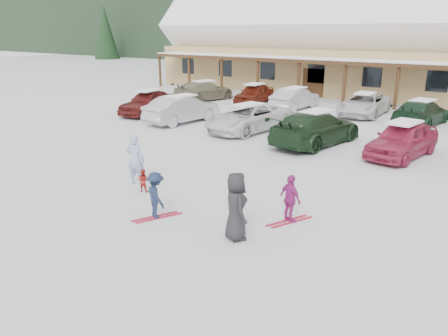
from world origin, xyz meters
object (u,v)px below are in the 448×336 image
Objects in this scene: adult_skier at (135,159)px; parked_car_4 at (402,139)px; child_navy at (156,195)px; parked_car_8 at (254,94)px; toddler_red at (143,180)px; child_magenta at (290,199)px; parked_car_9 at (295,98)px; parked_car_3 at (316,128)px; parked_car_10 at (364,104)px; parked_car_11 at (421,113)px; parked_car_1 at (182,109)px; parked_car_2 at (248,118)px; day_lodge at (318,44)px; parked_car_0 at (148,102)px; bystander_dark at (236,206)px; parked_car_7 at (204,91)px.

parked_car_4 is at bearing -145.90° from adult_skier.
parked_car_8 is (-8.72, 18.90, 0.02)m from child_navy.
parked_car_8 is at bearing -90.84° from toddler_red.
parked_car_9 is at bearing -40.09° from child_magenta.
parked_car_10 is at bearing -77.64° from parked_car_3.
parked_car_10 is (-3.81, 16.94, 0.01)m from child_magenta.
parked_car_11 is at bearing -10.33° from parked_car_8.
adult_skier is at bearing -49.89° from toddler_red.
parked_car_1 is 8.38m from parked_car_8.
child_magenta is at bearing -44.20° from parked_car_2.
day_lodge reaches higher than parked_car_11.
parked_car_2 is (4.65, -18.45, -3.24)m from day_lodge.
child_magenta is at bearing -86.32° from parked_car_4.
child_magenta is 8.65m from parked_car_4.
parked_car_8 is (-0.06, -10.40, -3.25)m from day_lodge.
parked_car_0 is (-9.86, 9.94, 0.37)m from toddler_red.
bystander_dark is 0.36× the size of parked_car_10.
toddler_red is at bearing -113.32° from parked_car_4.
toddler_red is 0.17× the size of parked_car_0.
adult_skier is 0.95m from toddler_red.
bystander_dark is 0.41× the size of parked_car_4.
parked_car_8 is at bearing -23.04° from bystander_dark.
parked_car_1 is 8.35m from parked_car_7.
toddler_red is 9.83m from parked_car_2.
parked_car_0 is 13.49m from parked_car_10.
day_lodge is at bearing 131.86° from parked_car_4.
parked_car_2 is at bearing -101.39° from adult_skier.
parked_car_1 reaches higher than parked_car_2.
child_magenta is at bearing 165.82° from toddler_red.
parked_car_8 is at bearing 60.57° from parked_car_0.
adult_skier is 1.00× the size of bystander_dark.
parked_car_7 reaches higher than toddler_red.
parked_car_4 is at bearing -61.34° from bystander_dark.
parked_car_4 reaches higher than parked_car_9.
child_magenta is at bearing -60.14° from parked_car_8.
child_magenta is 0.77× the size of bystander_dark.
toddler_red is 18.92m from parked_car_8.
parked_car_1 is (-8.31, 10.54, 0.10)m from child_navy.
adult_skier is at bearing -99.24° from parked_car_10.
adult_skier is 0.40× the size of parked_car_0.
parked_car_4 is at bearing 104.16° from parked_car_11.
parked_car_10 is at bearing -127.21° from parked_car_1.
parked_car_11 is (-0.24, 15.89, 0.02)m from child_magenta.
parked_car_9 is at bearing -101.50° from adult_skier.
day_lodge is 11.96m from parked_car_9.
parked_car_0 is 15.57m from parked_car_4.
parked_car_0 is at bearing -1.71° from bystander_dark.
parked_car_11 is (14.65, 6.64, -0.06)m from parked_car_0.
day_lodge is at bearing -97.86° from adult_skier.
parked_car_3 reaches higher than parked_car_7.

